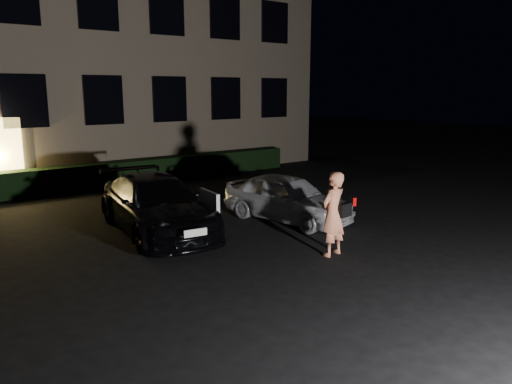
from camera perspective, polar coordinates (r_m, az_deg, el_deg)
ground at (r=9.82m, az=7.89°, el=-8.53°), size 80.00×80.00×0.00m
building at (r=22.56m, az=-21.36°, el=17.58°), size 20.00×8.11×12.00m
hedge at (r=18.40m, az=-16.06°, el=1.98°), size 15.00×0.70×0.85m
sedan at (r=12.14m, az=-11.33°, el=-1.43°), size 2.51×4.85×1.34m
hatch at (r=12.99m, az=3.55°, el=-0.63°), size 2.06×3.80×1.23m
man at (r=10.31m, az=8.83°, el=-2.47°), size 0.77×0.51×1.75m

